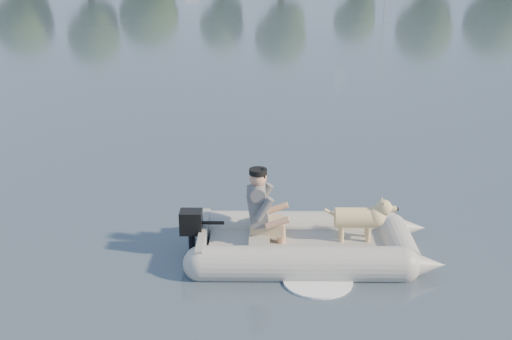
{
  "coord_description": "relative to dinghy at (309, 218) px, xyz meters",
  "views": [
    {
      "loc": [
        -0.09,
        -6.53,
        3.87
      ],
      "look_at": [
        0.06,
        1.8,
        0.75
      ],
      "focal_mm": 45.0,
      "sensor_mm": 36.0,
      "label": 1
    }
  ],
  "objects": [
    {
      "name": "water",
      "position": [
        -0.71,
        -0.7,
        -0.52
      ],
      "size": [
        160.0,
        160.0,
        0.0
      ],
      "primitive_type": "plane",
      "color": "slate",
      "rests_on": "ground"
    },
    {
      "name": "outboard_motor",
      "position": [
        -1.47,
        0.04,
        -0.24
      ],
      "size": [
        0.37,
        0.27,
        0.7
      ],
      "primitive_type": null,
      "rotation": [
        0.0,
        0.0,
        -0.03
      ],
      "color": "black",
      "rests_on": "dinghy"
    },
    {
      "name": "dog",
      "position": [
        0.58,
        0.03,
        -0.06
      ],
      "size": [
        0.84,
        0.32,
        0.55
      ],
      "primitive_type": null,
      "rotation": [
        0.0,
        0.0,
        -0.03
      ],
      "color": "tan",
      "rests_on": "dinghy"
    },
    {
      "name": "man",
      "position": [
        -0.62,
        0.06,
        0.17
      ],
      "size": [
        0.66,
        0.57,
        0.96
      ],
      "primitive_type": null,
      "rotation": [
        0.0,
        0.0,
        -0.03
      ],
      "color": "slate",
      "rests_on": "dinghy"
    },
    {
      "name": "dinghy",
      "position": [
        0.0,
        0.0,
        0.0
      ],
      "size": [
        4.08,
        2.63,
        1.24
      ],
      "primitive_type": null,
      "rotation": [
        0.0,
        0.0,
        -0.03
      ],
      "color": "#999A95",
      "rests_on": "water"
    }
  ]
}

